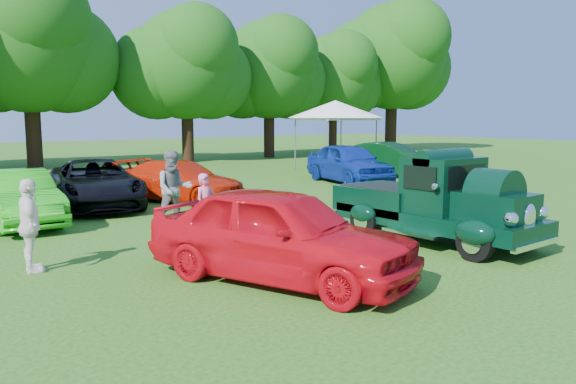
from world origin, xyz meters
TOP-DOWN VIEW (x-y plane):
  - ground at (0.00, 0.00)m, footprint 120.00×120.00m
  - hero_pickup at (1.23, -0.12)m, footprint 2.32×4.98m
  - red_convertible at (-3.44, -0.41)m, footprint 3.49×5.24m
  - back_car_lime at (-5.70, 7.96)m, footprint 1.68×4.44m
  - back_car_black at (-3.03, 9.65)m, footprint 3.64×5.83m
  - back_car_orange at (-0.34, 9.04)m, footprint 3.57×5.14m
  - back_car_blue at (7.89, 9.30)m, footprint 3.30×5.41m
  - back_car_green at (11.17, 9.88)m, footprint 3.28×5.27m
  - spectator_pink at (-2.70, 3.39)m, footprint 0.63×0.48m
  - spectator_grey at (-2.58, 5.20)m, footprint 1.13×0.99m
  - spectator_white at (-6.69, 2.88)m, footprint 0.60×1.08m
  - canopy_tent at (10.96, 13.41)m, footprint 5.50×5.50m
  - tree_line at (-0.36, 24.29)m, footprint 62.10×10.41m

SIDE VIEW (x-z plane):
  - ground at x=0.00m, z-range 0.00..0.00m
  - back_car_orange at x=-0.34m, z-range 0.00..1.38m
  - back_car_lime at x=-5.70m, z-range 0.00..1.45m
  - back_car_black at x=-3.03m, z-range 0.00..1.50m
  - spectator_pink at x=-2.70m, z-range 0.00..1.53m
  - back_car_green at x=11.17m, z-range 0.00..1.64m
  - red_convertible at x=-3.44m, z-range 0.00..1.66m
  - hero_pickup at x=1.23m, z-range -0.13..1.82m
  - back_car_blue at x=7.89m, z-range 0.00..1.72m
  - spectator_white at x=-6.69m, z-range 0.00..1.73m
  - spectator_grey at x=-2.58m, z-range 0.00..1.98m
  - canopy_tent at x=10.96m, z-range 1.36..5.04m
  - tree_line at x=-0.36m, z-range 0.77..12.82m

